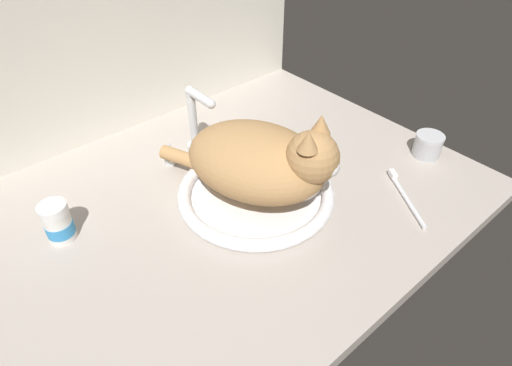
# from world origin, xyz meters

# --- Properties ---
(countertop) EXTENTS (1.06, 0.80, 0.03)m
(countertop) POSITION_xyz_m (0.00, 0.00, 0.01)
(countertop) COLOR #ADA399
(countertop) RESTS_ON ground
(backsplash_wall) EXTENTS (1.06, 0.02, 0.40)m
(backsplash_wall) POSITION_xyz_m (0.00, 0.41, 0.20)
(backsplash_wall) COLOR silver
(backsplash_wall) RESTS_ON ground
(sink_basin) EXTENTS (0.34, 0.34, 0.03)m
(sink_basin) POSITION_xyz_m (0.04, -0.04, 0.04)
(sink_basin) COLOR white
(sink_basin) RESTS_ON countertop
(faucet) EXTENTS (0.18, 0.11, 0.18)m
(faucet) POSITION_xyz_m (0.04, 0.18, 0.10)
(faucet) COLOR silver
(faucet) RESTS_ON countertop
(cat) EXTENTS (0.31, 0.41, 0.19)m
(cat) POSITION_xyz_m (0.05, -0.05, 0.13)
(cat) COLOR tan
(cat) RESTS_ON sink_basin
(pill_bottle) EXTENTS (0.05, 0.05, 0.09)m
(pill_bottle) POSITION_xyz_m (-0.32, 0.12, 0.07)
(pill_bottle) COLOR white
(pill_bottle) RESTS_ON countertop
(metal_jar) EXTENTS (0.07, 0.07, 0.06)m
(metal_jar) POSITION_xyz_m (0.46, -0.19, 0.06)
(metal_jar) COLOR #B2B5BA
(metal_jar) RESTS_ON countertop
(toothbrush) EXTENTS (0.11, 0.16, 0.02)m
(toothbrush) POSITION_xyz_m (0.29, -0.25, 0.04)
(toothbrush) COLOR silver
(toothbrush) RESTS_ON countertop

